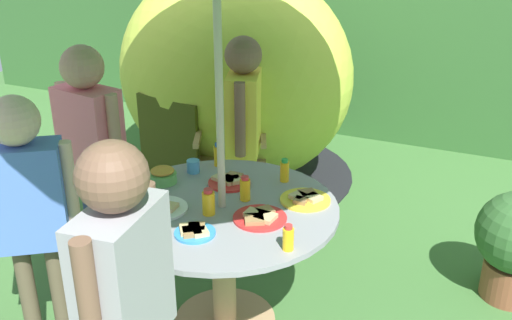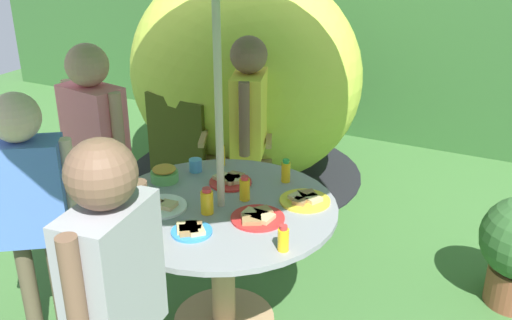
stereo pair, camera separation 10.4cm
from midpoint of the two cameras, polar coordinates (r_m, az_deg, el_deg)
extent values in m
cube|color=#33602D|center=(5.64, 13.97, 12.01)|extent=(9.00, 0.70, 1.88)
cylinder|color=tan|center=(3.16, -2.13, -15.29)|extent=(0.52, 0.52, 0.03)
cylinder|color=tan|center=(2.98, -2.22, -10.53)|extent=(0.12, 0.12, 0.66)
cylinder|color=gray|center=(2.80, -2.33, -4.68)|extent=(1.11, 1.11, 0.03)
cylinder|color=#B7AD8C|center=(2.63, -2.48, 3.43)|extent=(0.04, 0.04, 2.19)
cylinder|color=tan|center=(3.83, -4.36, -4.57)|extent=(0.04, 0.04, 0.40)
cylinder|color=tan|center=(3.80, 1.97, -4.70)|extent=(0.04, 0.04, 0.40)
cylinder|color=tan|center=(4.20, -3.75, -1.91)|extent=(0.04, 0.04, 0.40)
cylinder|color=tan|center=(4.17, 2.01, -2.01)|extent=(0.04, 0.04, 0.40)
cube|color=tan|center=(3.90, -1.06, -0.37)|extent=(0.61, 0.60, 0.04)
cube|color=tan|center=(3.98, -0.92, 4.82)|extent=(0.43, 0.22, 0.57)
cube|color=tan|center=(3.83, -4.22, 2.65)|extent=(0.22, 0.43, 0.03)
cube|color=tan|center=(3.81, 2.08, 2.57)|extent=(0.22, 0.43, 0.03)
ellipsoid|color=#B2C63F|center=(4.49, -0.55, 8.39)|extent=(2.10, 1.88, 1.65)
cylinder|color=black|center=(4.77, -0.51, -1.16)|extent=(2.19, 2.19, 0.01)
cube|color=#3E4516|center=(4.06, -7.07, 1.00)|extent=(0.51, 0.12, 0.74)
cylinder|color=navy|center=(3.85, 0.29, -2.76)|extent=(0.08, 0.08, 0.59)
cylinder|color=navy|center=(3.72, 0.00, -3.73)|extent=(0.08, 0.08, 0.59)
cube|color=yellow|center=(3.57, 0.15, 4.59)|extent=(0.29, 0.38, 0.50)
cylinder|color=brown|center=(3.74, 0.54, 5.88)|extent=(0.06, 0.06, 0.45)
cylinder|color=brown|center=(3.39, -0.27, 3.95)|extent=(0.06, 0.06, 0.45)
sphere|color=brown|center=(3.47, 0.16, 10.23)|extent=(0.22, 0.22, 0.22)
cylinder|color=navy|center=(3.59, -14.45, -5.43)|extent=(0.08, 0.08, 0.61)
cylinder|color=navy|center=(3.49, -12.88, -6.17)|extent=(0.08, 0.08, 0.61)
cube|color=#EA727F|center=(3.31, -14.59, 2.70)|extent=(0.38, 0.25, 0.51)
cylinder|color=tan|center=(3.45, -16.72, 3.75)|extent=(0.07, 0.07, 0.46)
cylinder|color=tan|center=(3.16, -12.36, 2.42)|extent=(0.07, 0.07, 0.46)
sphere|color=tan|center=(3.20, -15.26, 8.92)|extent=(0.23, 0.23, 0.23)
cylinder|color=brown|center=(3.07, -20.28, -11.97)|extent=(0.08, 0.08, 0.58)
cylinder|color=brown|center=(3.04, -17.63, -11.92)|extent=(0.08, 0.08, 0.58)
cube|color=#4C72C6|center=(2.79, -20.37, -2.95)|extent=(0.38, 0.34, 0.49)
cylinder|color=#D8B293|center=(2.75, -16.64, -2.31)|extent=(0.06, 0.06, 0.44)
sphere|color=#D8B293|center=(2.66, -21.43, 3.88)|extent=(0.22, 0.22, 0.22)
cube|color=#99999E|center=(2.03, -12.34, -10.95)|extent=(0.23, 0.37, 0.51)
cylinder|color=brown|center=(1.88, -15.64, -13.34)|extent=(0.07, 0.07, 0.46)
cylinder|color=brown|center=(2.15, -9.63, -7.70)|extent=(0.07, 0.07, 0.46)
sphere|color=brown|center=(1.85, -13.33, -1.34)|extent=(0.23, 0.23, 0.23)
cylinder|color=#66B259|center=(3.05, -7.95, -1.57)|extent=(0.14, 0.14, 0.05)
ellipsoid|color=gold|center=(3.04, -7.99, -0.90)|extent=(0.12, 0.12, 0.04)
cylinder|color=#338CD8|center=(2.57, -5.13, -6.99)|extent=(0.18, 0.18, 0.01)
cube|color=tan|center=(2.55, -4.64, -6.92)|extent=(0.09, 0.09, 0.02)
cube|color=#9E7547|center=(2.58, -4.97, -6.48)|extent=(0.10, 0.10, 0.02)
cube|color=tan|center=(2.58, -5.58, -6.58)|extent=(0.12, 0.12, 0.02)
cube|color=#9E7547|center=(2.55, -5.42, -6.85)|extent=(0.11, 0.11, 0.02)
cylinder|color=red|center=(2.67, 1.29, -5.69)|extent=(0.25, 0.25, 0.01)
cube|color=tan|center=(2.64, 1.83, -5.62)|extent=(0.09, 0.09, 0.02)
cube|color=#9E7547|center=(2.70, 1.85, -4.98)|extent=(0.10, 0.10, 0.02)
cube|color=tan|center=(2.68, 0.66, -5.21)|extent=(0.08, 0.08, 0.02)
cube|color=#9E7547|center=(2.63, 0.71, -5.81)|extent=(0.12, 0.12, 0.02)
cylinder|color=yellow|center=(2.84, 5.84, -3.98)|extent=(0.25, 0.25, 0.01)
cube|color=tan|center=(2.82, 6.60, -3.79)|extent=(0.10, 0.10, 0.02)
cube|color=#9E7547|center=(2.86, 6.07, -3.37)|extent=(0.11, 0.11, 0.02)
cube|color=tan|center=(2.83, 5.18, -3.63)|extent=(0.09, 0.09, 0.02)
cube|color=#9E7547|center=(2.79, 5.37, -4.05)|extent=(0.06, 0.06, 0.02)
cylinder|color=red|center=(3.01, -1.52, -2.19)|extent=(0.22, 0.22, 0.01)
cube|color=tan|center=(2.99, -1.19, -1.95)|extent=(0.11, 0.11, 0.02)
cube|color=#9E7547|center=(3.04, -1.07, -1.58)|extent=(0.08, 0.08, 0.02)
cube|color=tan|center=(3.03, -2.24, -1.68)|extent=(0.10, 0.10, 0.02)
cube|color=#9E7547|center=(2.99, -1.75, -2.02)|extent=(0.09, 0.09, 0.02)
cylinder|color=white|center=(2.79, -8.23, -4.54)|extent=(0.25, 0.25, 0.01)
cube|color=tan|center=(2.77, -7.56, -4.38)|extent=(0.08, 0.08, 0.02)
cube|color=#9E7547|center=(2.80, -9.08, -4.16)|extent=(0.11, 0.11, 0.02)
cylinder|color=yellow|center=(2.43, 3.92, -7.79)|extent=(0.05, 0.05, 0.10)
cylinder|color=red|center=(2.40, 3.96, -6.60)|extent=(0.03, 0.03, 0.02)
cylinder|color=yellow|center=(2.51, -9.65, -6.95)|extent=(0.05, 0.05, 0.10)
cylinder|color=green|center=(2.48, -9.74, -5.76)|extent=(0.03, 0.03, 0.02)
cylinder|color=yellow|center=(3.20, -2.52, 0.45)|extent=(0.05, 0.05, 0.11)
cylinder|color=blue|center=(3.18, -2.54, 1.55)|extent=(0.03, 0.03, 0.02)
cylinder|color=yellow|center=(2.78, -12.43, -3.85)|extent=(0.05, 0.05, 0.11)
cylinder|color=green|center=(2.76, -12.54, -2.67)|extent=(0.04, 0.04, 0.02)
cylinder|color=yellow|center=(3.01, 3.92, -1.20)|extent=(0.05, 0.05, 0.11)
cylinder|color=green|center=(2.99, 3.95, -0.12)|extent=(0.03, 0.03, 0.02)
cylinder|color=yellow|center=(2.70, -3.70, -4.16)|extent=(0.06, 0.06, 0.11)
cylinder|color=red|center=(2.68, -3.73, -2.95)|extent=(0.04, 0.04, 0.02)
cylinder|color=yellow|center=(2.82, -0.05, -2.91)|extent=(0.05, 0.05, 0.11)
cylinder|color=red|center=(2.79, -0.05, -1.76)|extent=(0.04, 0.04, 0.02)
cylinder|color=#4C99D8|center=(3.14, -4.98, -0.52)|extent=(0.07, 0.07, 0.07)
camera|label=1|loc=(0.05, -88.94, 0.46)|focal=41.01mm
camera|label=2|loc=(0.05, 91.06, -0.46)|focal=41.01mm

